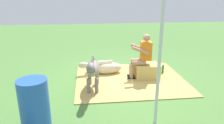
% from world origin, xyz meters
% --- Properties ---
extents(ground_plane, '(24.00, 24.00, 0.00)m').
position_xyz_m(ground_plane, '(0.00, 0.00, 0.00)').
color(ground_plane, '#4C7A38').
extents(hay_patch, '(3.06, 2.61, 0.02)m').
position_xyz_m(hay_patch, '(-0.26, 0.00, 0.01)').
color(hay_patch, tan).
rests_on(hay_patch, ground).
extents(hay_bale, '(0.68, 0.54, 0.43)m').
position_xyz_m(hay_bale, '(-0.76, -0.07, 0.21)').
color(hay_bale, tan).
rests_on(hay_bale, ground).
extents(person_seated, '(0.69, 0.47, 1.31)m').
position_xyz_m(person_seated, '(-0.60, -0.09, 0.71)').
color(person_seated, tan).
rests_on(person_seated, ground).
extents(pony_standing, '(0.38, 1.35, 0.93)m').
position_xyz_m(pony_standing, '(0.82, 0.57, 0.56)').
color(pony_standing, slate).
rests_on(pony_standing, ground).
extents(pony_lying, '(1.35, 0.47, 0.42)m').
position_xyz_m(pony_lying, '(0.43, -0.55, 0.19)').
color(pony_lying, beige).
rests_on(pony_lying, ground).
extents(soda_bottle, '(0.07, 0.07, 0.30)m').
position_xyz_m(soda_bottle, '(-1.36, -0.39, 0.14)').
color(soda_bottle, '#197233').
rests_on(soda_bottle, ground).
extents(water_barrel, '(0.54, 0.54, 0.93)m').
position_xyz_m(water_barrel, '(1.92, 2.00, 0.46)').
color(water_barrel, blue).
rests_on(water_barrel, ground).
extents(tent_pole_left, '(0.06, 0.06, 2.30)m').
position_xyz_m(tent_pole_left, '(-0.31, 2.19, 1.15)').
color(tent_pole_left, silver).
rests_on(tent_pole_left, ground).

